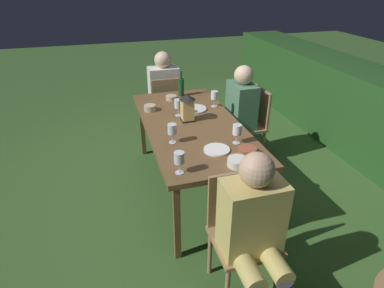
% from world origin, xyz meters
% --- Properties ---
extents(ground_plane, '(16.00, 16.00, 0.00)m').
position_xyz_m(ground_plane, '(0.00, 0.00, 0.00)').
color(ground_plane, '#385B28').
extents(dining_table, '(1.87, 0.89, 0.75)m').
position_xyz_m(dining_table, '(0.00, 0.00, 0.70)').
color(dining_table, brown).
rests_on(dining_table, ground).
extents(chair_head_far, '(0.40, 0.42, 0.87)m').
position_xyz_m(chair_head_far, '(1.18, 0.00, 0.49)').
color(chair_head_far, '#9E7A51').
rests_on(chair_head_far, ground).
extents(person_in_mustard, '(0.48, 0.38, 1.15)m').
position_xyz_m(person_in_mustard, '(1.38, 0.00, 0.64)').
color(person_in_mustard, tan).
rests_on(person_in_mustard, ground).
extents(chair_head_near, '(0.40, 0.42, 0.87)m').
position_xyz_m(chair_head_near, '(-1.18, 0.00, 0.49)').
color(chair_head_near, '#9E7A51').
rests_on(chair_head_near, ground).
extents(person_in_cream, '(0.48, 0.38, 1.15)m').
position_xyz_m(person_in_cream, '(-1.38, 0.00, 0.64)').
color(person_in_cream, white).
rests_on(person_in_cream, ground).
extents(chair_side_right_a, '(0.42, 0.40, 0.87)m').
position_xyz_m(chair_side_right_a, '(-0.42, 0.83, 0.49)').
color(chair_side_right_a, '#9E7A51').
rests_on(chair_side_right_a, ground).
extents(person_in_green, '(0.38, 0.47, 1.15)m').
position_xyz_m(person_in_green, '(-0.42, 0.64, 0.64)').
color(person_in_green, '#4C7A5B').
rests_on(person_in_green, ground).
extents(lantern_centerpiece, '(0.15, 0.15, 0.27)m').
position_xyz_m(lantern_centerpiece, '(-0.07, -0.02, 0.90)').
color(lantern_centerpiece, black).
rests_on(lantern_centerpiece, dining_table).
extents(green_bottle_on_table, '(0.07, 0.07, 0.29)m').
position_xyz_m(green_bottle_on_table, '(-0.77, 0.09, 0.86)').
color(green_bottle_on_table, '#144723').
rests_on(green_bottle_on_table, dining_table).
extents(wine_glass_a, '(0.08, 0.08, 0.17)m').
position_xyz_m(wine_glass_a, '(-0.21, -0.08, 0.87)').
color(wine_glass_a, silver).
rests_on(wine_glass_a, dining_table).
extents(wine_glass_b, '(0.08, 0.08, 0.17)m').
position_xyz_m(wine_glass_b, '(0.49, 0.25, 0.87)').
color(wine_glass_b, silver).
rests_on(wine_glass_b, dining_table).
extents(wine_glass_c, '(0.08, 0.08, 0.17)m').
position_xyz_m(wine_glass_c, '(0.33, -0.27, 0.87)').
color(wine_glass_c, silver).
rests_on(wine_glass_c, dining_table).
extents(wine_glass_d, '(0.08, 0.08, 0.17)m').
position_xyz_m(wine_glass_d, '(-0.35, 0.35, 0.87)').
color(wine_glass_d, silver).
rests_on(wine_glass_d, dining_table).
extents(wine_glass_e, '(0.08, 0.08, 0.17)m').
position_xyz_m(wine_glass_e, '(0.79, -0.33, 0.87)').
color(wine_glass_e, silver).
rests_on(wine_glass_e, dining_table).
extents(plate_a, '(0.26, 0.26, 0.01)m').
position_xyz_m(plate_a, '(-0.32, 0.12, 0.76)').
color(plate_a, silver).
rests_on(plate_a, dining_table).
extents(plate_b, '(0.21, 0.21, 0.01)m').
position_xyz_m(plate_b, '(0.56, 0.04, 0.76)').
color(plate_b, white).
rests_on(plate_b, dining_table).
extents(bowl_olives, '(0.12, 0.12, 0.06)m').
position_xyz_m(bowl_olives, '(-0.42, -0.33, 0.79)').
color(bowl_olives, '#BCAD8E').
rests_on(bowl_olives, dining_table).
extents(bowl_bread, '(0.15, 0.15, 0.05)m').
position_xyz_m(bowl_bread, '(0.68, 0.26, 0.78)').
color(bowl_bread, '#9E5138').
rests_on(bowl_bread, dining_table).
extents(bowl_salad, '(0.12, 0.12, 0.05)m').
position_xyz_m(bowl_salad, '(-0.67, -0.05, 0.78)').
color(bowl_salad, '#BCAD8E').
rests_on(bowl_salad, dining_table).
extents(bowl_dip, '(0.15, 0.15, 0.06)m').
position_xyz_m(bowl_dip, '(0.82, 0.11, 0.79)').
color(bowl_dip, silver).
rests_on(bowl_dip, dining_table).
extents(hedge_backdrop, '(6.30, 0.69, 1.00)m').
position_xyz_m(hedge_backdrop, '(0.00, 2.27, 0.50)').
color(hedge_backdrop, '#234C1E').
rests_on(hedge_backdrop, ground).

